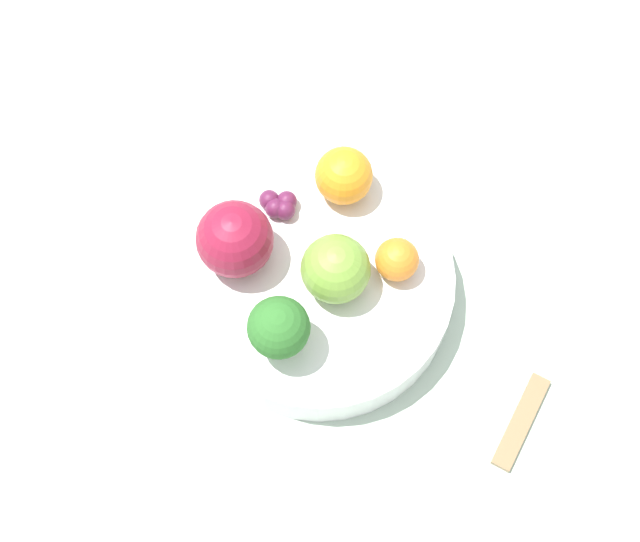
{
  "coord_description": "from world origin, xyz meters",
  "views": [
    {
      "loc": [
        -0.24,
        0.16,
        0.74
      ],
      "look_at": [
        0.0,
        0.0,
        0.07
      ],
      "focal_mm": 50.0,
      "sensor_mm": 36.0,
      "label": 1
    }
  ],
  "objects_px": {
    "orange_back": "(397,260)",
    "apple_red": "(235,239)",
    "apple_green": "(336,269)",
    "orange_front": "(344,176)",
    "bowl": "(320,286)",
    "broccoli": "(279,328)",
    "spoon": "(521,422)",
    "grape_cluster": "(279,205)"
  },
  "relations": [
    {
      "from": "apple_red",
      "to": "orange_back",
      "type": "relative_size",
      "value": 1.75
    },
    {
      "from": "bowl",
      "to": "broccoli",
      "type": "xyz_separation_m",
      "value": [
        -0.03,
        0.06,
        0.06
      ]
    },
    {
      "from": "bowl",
      "to": "broccoli",
      "type": "height_order",
      "value": "broccoli"
    },
    {
      "from": "apple_red",
      "to": "orange_front",
      "type": "relative_size",
      "value": 1.29
    },
    {
      "from": "broccoli",
      "to": "apple_red",
      "type": "distance_m",
      "value": 0.09
    },
    {
      "from": "bowl",
      "to": "apple_red",
      "type": "bearing_deg",
      "value": 41.77
    },
    {
      "from": "broccoli",
      "to": "apple_red",
      "type": "xyz_separation_m",
      "value": [
        0.08,
        -0.01,
        -0.0
      ]
    },
    {
      "from": "broccoli",
      "to": "orange_back",
      "type": "bearing_deg",
      "value": -88.29
    },
    {
      "from": "grape_cluster",
      "to": "spoon",
      "type": "distance_m",
      "value": 0.27
    },
    {
      "from": "orange_front",
      "to": "orange_back",
      "type": "xyz_separation_m",
      "value": [
        -0.09,
        0.0,
        -0.01
      ]
    },
    {
      "from": "bowl",
      "to": "spoon",
      "type": "xyz_separation_m",
      "value": [
        -0.18,
        -0.08,
        -0.02
      ]
    },
    {
      "from": "broccoli",
      "to": "orange_back",
      "type": "relative_size",
      "value": 1.72
    },
    {
      "from": "bowl",
      "to": "broccoli",
      "type": "relative_size",
      "value": 3.6
    },
    {
      "from": "broccoli",
      "to": "orange_front",
      "type": "bearing_deg",
      "value": -53.37
    },
    {
      "from": "bowl",
      "to": "apple_red",
      "type": "height_order",
      "value": "apple_red"
    },
    {
      "from": "apple_green",
      "to": "spoon",
      "type": "height_order",
      "value": "apple_green"
    },
    {
      "from": "orange_front",
      "to": "spoon",
      "type": "xyz_separation_m",
      "value": [
        -0.24,
        -0.02,
        -0.07
      ]
    },
    {
      "from": "bowl",
      "to": "apple_red",
      "type": "distance_m",
      "value": 0.09
    },
    {
      "from": "apple_red",
      "to": "spoon",
      "type": "bearing_deg",
      "value": -152.42
    },
    {
      "from": "orange_back",
      "to": "spoon",
      "type": "bearing_deg",
      "value": -172.43
    },
    {
      "from": "apple_red",
      "to": "grape_cluster",
      "type": "xyz_separation_m",
      "value": [
        0.02,
        -0.05,
        -0.02
      ]
    },
    {
      "from": "apple_green",
      "to": "grape_cluster",
      "type": "distance_m",
      "value": 0.08
    },
    {
      "from": "bowl",
      "to": "broccoli",
      "type": "bearing_deg",
      "value": 118.67
    },
    {
      "from": "apple_red",
      "to": "apple_green",
      "type": "xyz_separation_m",
      "value": [
        -0.06,
        -0.05,
        -0.0
      ]
    },
    {
      "from": "orange_back",
      "to": "spoon",
      "type": "xyz_separation_m",
      "value": [
        -0.16,
        -0.02,
        -0.06
      ]
    },
    {
      "from": "orange_front",
      "to": "orange_back",
      "type": "relative_size",
      "value": 1.36
    },
    {
      "from": "broccoli",
      "to": "orange_front",
      "type": "height_order",
      "value": "broccoli"
    },
    {
      "from": "apple_red",
      "to": "spoon",
      "type": "distance_m",
      "value": 0.28
    },
    {
      "from": "orange_front",
      "to": "spoon",
      "type": "height_order",
      "value": "orange_front"
    },
    {
      "from": "bowl",
      "to": "orange_front",
      "type": "relative_size",
      "value": 4.58
    },
    {
      "from": "orange_back",
      "to": "orange_front",
      "type": "bearing_deg",
      "value": -3.2
    },
    {
      "from": "apple_green",
      "to": "orange_front",
      "type": "height_order",
      "value": "apple_green"
    },
    {
      "from": "spoon",
      "to": "bowl",
      "type": "bearing_deg",
      "value": 22.58
    },
    {
      "from": "apple_red",
      "to": "orange_front",
      "type": "xyz_separation_m",
      "value": [
        0.0,
        -0.11,
        -0.01
      ]
    },
    {
      "from": "orange_back",
      "to": "apple_green",
      "type": "bearing_deg",
      "value": 71.14
    },
    {
      "from": "broccoli",
      "to": "orange_back",
      "type": "height_order",
      "value": "broccoli"
    },
    {
      "from": "orange_front",
      "to": "spoon",
      "type": "bearing_deg",
      "value": -176.22
    },
    {
      "from": "bowl",
      "to": "orange_back",
      "type": "height_order",
      "value": "orange_back"
    },
    {
      "from": "bowl",
      "to": "orange_front",
      "type": "height_order",
      "value": "orange_front"
    },
    {
      "from": "orange_back",
      "to": "apple_red",
      "type": "bearing_deg",
      "value": 51.73
    },
    {
      "from": "broccoli",
      "to": "grape_cluster",
      "type": "xyz_separation_m",
      "value": [
        0.1,
        -0.06,
        -0.03
      ]
    },
    {
      "from": "apple_red",
      "to": "apple_green",
      "type": "bearing_deg",
      "value": -139.98
    }
  ]
}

